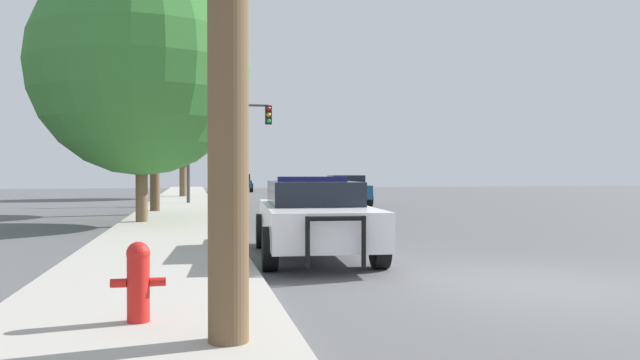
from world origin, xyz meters
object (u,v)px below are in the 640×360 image
at_px(tree_sidewalk_near, 141,67).
at_px(fire_hydrant, 138,279).
at_px(tree_sidewalk_mid, 154,66).
at_px(police_car, 314,216).
at_px(tree_sidewalk_far, 183,122).
at_px(traffic_light, 224,130).
at_px(car_background_distant, 240,182).
at_px(car_background_oncoming, 346,189).

bearing_deg(tree_sidewalk_near, fire_hydrant, -85.70).
xyz_separation_m(fire_hydrant, tree_sidewalk_mid, (-0.87, 17.66, 4.97)).
bearing_deg(police_car, tree_sidewalk_near, -60.00).
height_order(fire_hydrant, tree_sidewalk_near, tree_sidewalk_near).
bearing_deg(tree_sidewalk_far, traffic_light, -76.23).
bearing_deg(police_car, tree_sidewalk_far, -80.21).
relative_size(traffic_light, car_background_distant, 1.09).
bearing_deg(car_background_distant, fire_hydrant, -91.31).
bearing_deg(tree_sidewalk_near, car_background_distant, 80.65).
relative_size(car_background_oncoming, tree_sidewalk_near, 0.53).
xyz_separation_m(traffic_light, tree_sidewalk_mid, (-2.81, -6.02, 1.96)).
relative_size(tree_sidewalk_mid, tree_sidewalk_far, 1.16).
distance_m(fire_hydrant, tree_sidewalk_far, 32.14).
xyz_separation_m(car_background_oncoming, tree_sidewalk_near, (-8.54, -9.84, 3.85)).
height_order(police_car, fire_hydrant, police_car).
bearing_deg(fire_hydrant, tree_sidewalk_mid, 92.82).
bearing_deg(car_background_distant, tree_sidewalk_mid, -96.82).
bearing_deg(traffic_light, tree_sidewalk_mid, -115.05).
distance_m(police_car, traffic_light, 18.80).
height_order(car_background_oncoming, car_background_distant, car_background_distant).
bearing_deg(tree_sidewalk_far, tree_sidewalk_mid, -93.22).
xyz_separation_m(police_car, tree_sidewalk_mid, (-3.56, 12.56, 4.75)).
bearing_deg(car_background_oncoming, tree_sidewalk_far, -46.69).
bearing_deg(tree_sidewalk_far, police_car, -84.12).
bearing_deg(tree_sidewalk_near, car_background_oncoming, 49.03).
relative_size(traffic_light, car_background_oncoming, 1.18).
height_order(police_car, tree_sidewalk_mid, tree_sidewalk_mid).
bearing_deg(police_car, tree_sidewalk_mid, -70.27).
height_order(police_car, tree_sidewalk_far, tree_sidewalk_far).
xyz_separation_m(car_background_distant, tree_sidewalk_near, (-5.15, -31.27, 3.85)).
relative_size(police_car, tree_sidewalk_far, 0.76).
relative_size(police_car, car_background_oncoming, 1.26).
distance_m(tree_sidewalk_mid, tree_sidewalk_near, 5.22).
xyz_separation_m(car_background_distant, tree_sidewalk_mid, (-5.08, -26.12, 4.75)).
bearing_deg(car_background_oncoming, tree_sidewalk_near, 53.52).
distance_m(car_background_oncoming, tree_sidewalk_mid, 10.79).
bearing_deg(police_car, traffic_light, -83.79).
height_order(traffic_light, tree_sidewalk_mid, tree_sidewalk_mid).
height_order(car_background_oncoming, tree_sidewalk_mid, tree_sidewalk_mid).
xyz_separation_m(police_car, car_background_distant, (1.52, 38.68, -0.00)).
height_order(car_background_distant, tree_sidewalk_mid, tree_sidewalk_mid).
distance_m(police_car, tree_sidewalk_mid, 13.89).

